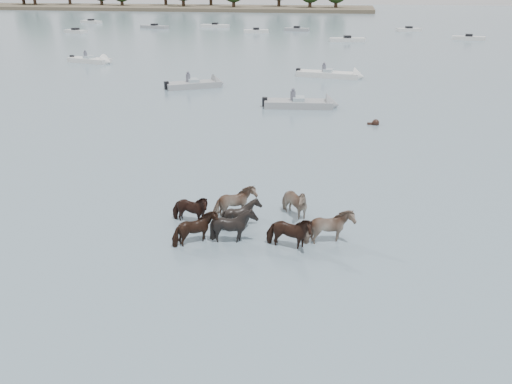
# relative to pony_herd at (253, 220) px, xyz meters

# --- Properties ---
(ground) EXTENTS (400.00, 400.00, 0.00)m
(ground) POSITION_rel_pony_herd_xyz_m (-1.74, -0.01, -0.49)
(ground) COLOR slate
(ground) RESTS_ON ground
(shoreline) EXTENTS (160.00, 30.00, 1.00)m
(shoreline) POSITION_rel_pony_herd_xyz_m (-71.74, 149.99, 0.01)
(shoreline) COLOR #4C4233
(shoreline) RESTS_ON ground
(pony_herd) EXTENTS (6.68, 4.39, 1.40)m
(pony_herd) POSITION_rel_pony_herd_xyz_m (0.00, 0.00, 0.00)
(pony_herd) COLOR black
(pony_herd) RESTS_ON ground
(swimming_pony) EXTENTS (0.72, 0.44, 0.44)m
(swimming_pony) POSITION_rel_pony_herd_xyz_m (4.59, 15.52, -0.38)
(swimming_pony) COLOR black
(swimming_pony) RESTS_ON ground
(motorboat_a) EXTENTS (4.97, 3.92, 1.92)m
(motorboat_a) POSITION_rel_pony_herd_xyz_m (-9.14, 25.22, -0.26)
(motorboat_a) COLOR gray
(motorboat_a) RESTS_ON ground
(motorboat_b) EXTENTS (5.38, 2.16, 1.92)m
(motorboat_b) POSITION_rel_pony_herd_xyz_m (0.25, 19.43, -0.26)
(motorboat_b) COLOR gray
(motorboat_b) RESTS_ON ground
(motorboat_c) EXTENTS (6.33, 2.51, 1.92)m
(motorboat_c) POSITION_rel_pony_herd_xyz_m (1.68, 31.83, -0.26)
(motorboat_c) COLOR silver
(motorboat_c) RESTS_ON ground
(motorboat_f) EXTENTS (5.53, 2.85, 1.92)m
(motorboat_f) POSITION_rel_pony_herd_xyz_m (-24.21, 36.21, -0.26)
(motorboat_f) COLOR silver
(motorboat_f) RESTS_ON ground
(distant_flotilla) EXTENTS (105.58, 29.71, 0.93)m
(distant_flotilla) POSITION_rel_pony_herd_xyz_m (-2.16, 75.37, -0.23)
(distant_flotilla) COLOR silver
(distant_flotilla) RESTS_ON ground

